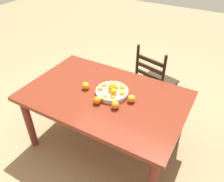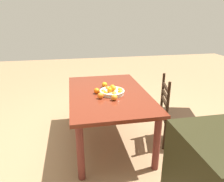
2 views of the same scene
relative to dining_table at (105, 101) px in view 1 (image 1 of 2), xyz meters
name	(u,v)px [view 1 (image 1 of 2)]	position (x,y,z in m)	size (l,w,h in m)	color
ground_plane	(106,143)	(0.00, 0.00, -0.64)	(12.00, 12.00, 0.00)	#8F6E4B
dining_table	(105,101)	(0.00, 0.00, 0.00)	(1.63, 1.04, 0.73)	maroon
chair_near_window	(154,82)	(0.23, 0.88, -0.19)	(0.54, 0.54, 0.96)	black
fruit_bowl	(112,91)	(0.07, 0.04, 0.13)	(0.33, 0.33, 0.13)	beige
orange_loose_0	(131,99)	(0.29, 0.03, 0.13)	(0.08, 0.08, 0.08)	orange
orange_loose_1	(97,100)	(0.01, -0.16, 0.13)	(0.08, 0.08, 0.08)	orange
orange_loose_2	(86,86)	(-0.22, -0.02, 0.13)	(0.08, 0.08, 0.08)	orange
orange_loose_3	(115,105)	(0.20, -0.13, 0.13)	(0.08, 0.08, 0.08)	orange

